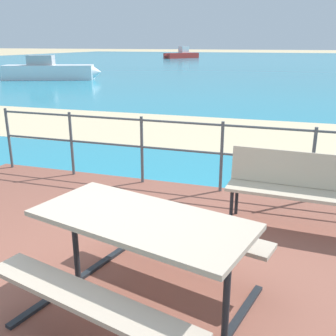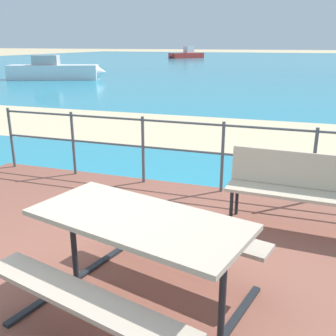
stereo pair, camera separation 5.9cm
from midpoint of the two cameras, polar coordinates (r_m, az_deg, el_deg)
ground_plane at (r=3.68m, az=-10.10°, el=-16.52°), size 240.00×240.00×0.00m
patio_paving at (r=3.66m, az=-10.13°, el=-16.13°), size 6.40×5.20×0.06m
sea_water at (r=42.72m, az=16.60°, el=14.44°), size 90.00×90.00×0.01m
beach_strip at (r=9.42m, az=8.44°, el=5.09°), size 54.06×4.73×0.01m
picnic_table at (r=2.96m, az=-4.49°, el=-10.50°), size 1.94×1.80×0.79m
park_bench at (r=4.55m, az=19.15°, el=-2.24°), size 1.71×0.50×0.85m
railing_fence at (r=5.51m, az=1.55°, el=3.40°), size 5.94×0.04×1.00m
boat_mid at (r=55.42m, az=1.92°, el=16.26°), size 4.12×5.17×1.55m
boat_far at (r=24.17m, az=-16.98°, el=13.44°), size 5.56×3.10×1.36m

